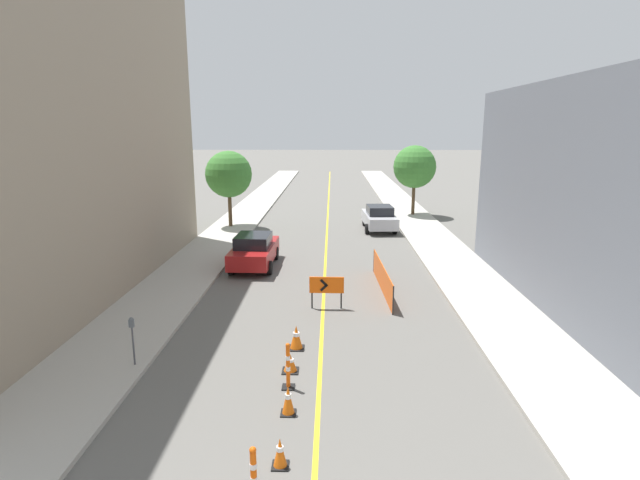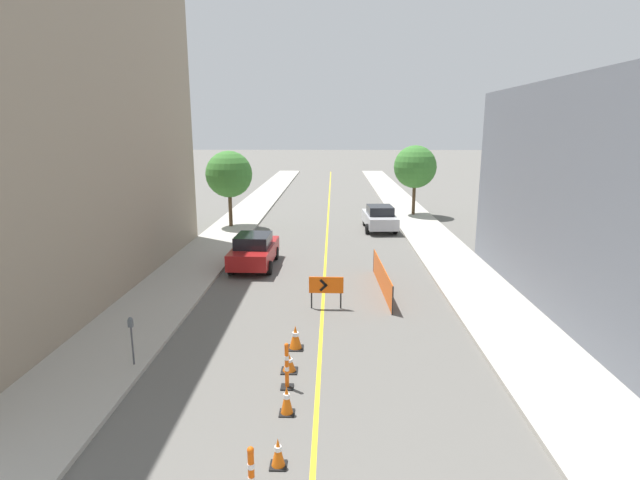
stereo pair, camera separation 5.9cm
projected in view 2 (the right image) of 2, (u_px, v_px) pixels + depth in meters
The scene contains 17 objects.
lane_stripe at pixel (328, 211), 39.34m from camera, with size 0.12×73.16×0.01m.
sidewalk_left at pixel (250, 210), 39.49m from camera, with size 2.99×73.16×0.13m.
sidewalk_right at pixel (407, 211), 39.17m from camera, with size 2.99×73.16×0.13m.
building_facade_left at pixel (29, 110), 18.03m from camera, with size 6.00×20.89×14.11m.
traffic_cone_third at pixel (278, 453), 9.61m from camera, with size 0.33×0.33×0.61m.
traffic_cone_fourth at pixel (287, 400), 11.39m from camera, with size 0.35×0.35×0.70m.
traffic_cone_fifth at pixel (289, 363), 13.41m from camera, with size 0.45×0.45×0.51m.
traffic_cone_farthest at pixel (295, 337), 14.77m from camera, with size 0.47×0.47×0.72m.
delineator_post_front at pixel (251, 479), 8.64m from camera, with size 0.36×0.36×1.10m.
delineator_post_rear at pixel (287, 369), 12.49m from camera, with size 0.32×0.32×1.21m.
arrow_barricade_primary at pixel (326, 286), 17.98m from camera, with size 1.25×0.09×1.19m.
safety_mesh_fence at pixel (382, 278), 20.04m from camera, with size 0.27×5.47×1.05m.
parked_car_curb_near at pixel (254, 250), 23.42m from camera, with size 1.95×4.34×1.59m.
parked_car_curb_mid at pixel (380, 218), 31.96m from camera, with size 2.05×4.40×1.59m.
parking_meter_near_curb at pixel (131, 331), 13.37m from camera, with size 0.12×0.11×1.36m.
street_tree_left_near at pixel (229, 174), 32.01m from camera, with size 2.99×2.99×4.88m.
street_tree_right_near at pixel (415, 167), 36.38m from camera, with size 3.10×3.10×5.08m.
Camera 2 is at (0.35, -2.31, 6.41)m, focal length 28.00 mm.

